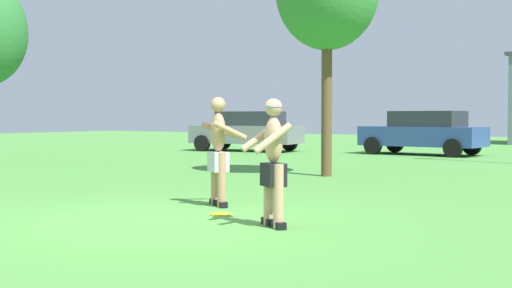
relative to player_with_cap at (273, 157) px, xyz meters
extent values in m
plane|color=#4C8E3D|center=(-1.45, -0.35, -0.89)|extent=(80.00, 80.00, 0.00)
cube|color=black|center=(0.13, -0.08, -0.84)|extent=(0.27, 0.24, 0.09)
cylinder|color=tan|center=(0.13, -0.08, -0.48)|extent=(0.13, 0.13, 0.81)
cube|color=black|center=(-0.12, 0.10, -0.84)|extent=(0.27, 0.24, 0.09)
cylinder|color=tan|center=(-0.12, 0.10, -0.48)|extent=(0.13, 0.13, 0.81)
cube|color=black|center=(0.00, 0.01, -0.22)|extent=(0.40, 0.38, 0.29)
ellipsoid|color=tan|center=(0.00, 0.01, 0.22)|extent=(0.38, 0.36, 0.59)
cylinder|color=tan|center=(0.12, -0.20, 0.25)|extent=(0.37, 0.46, 0.39)
cylinder|color=tan|center=(-0.22, 0.05, 0.25)|extent=(0.39, 0.46, 0.39)
sphere|color=tan|center=(0.00, 0.01, 0.63)|extent=(0.22, 0.22, 0.22)
cone|color=#194CA5|center=(0.00, 0.01, 0.69)|extent=(0.33, 0.33, 0.12)
cube|color=black|center=(-1.85, 1.36, -0.84)|extent=(0.27, 0.24, 0.09)
cylinder|color=tan|center=(-1.85, 1.36, -0.46)|extent=(0.13, 0.13, 0.85)
cube|color=black|center=(-1.60, 1.17, -0.84)|extent=(0.27, 0.24, 0.09)
cylinder|color=tan|center=(-1.60, 1.17, -0.46)|extent=(0.13, 0.13, 0.85)
cube|color=#B7B7BC|center=(-1.72, 1.26, -0.19)|extent=(0.44, 0.41, 0.30)
ellipsoid|color=tan|center=(-1.72, 1.26, 0.27)|extent=(0.41, 0.38, 0.61)
cylinder|color=tan|center=(-1.86, 1.48, 0.30)|extent=(0.46, 0.49, 0.26)
cylinder|color=tan|center=(-1.48, 1.21, 0.30)|extent=(0.37, 0.53, 0.32)
sphere|color=tan|center=(-1.72, 1.26, 0.70)|extent=(0.23, 0.23, 0.23)
cylinder|color=yellow|center=(-1.13, 0.48, -0.87)|extent=(0.30, 0.30, 0.03)
cube|color=slate|center=(-10.24, 15.37, -0.22)|extent=(4.48, 2.29, 0.70)
cube|color=#282D33|center=(-10.04, 15.40, 0.41)|extent=(2.58, 1.85, 0.56)
cylinder|color=black|center=(-11.63, 14.30, -0.57)|extent=(0.66, 0.29, 0.64)
cylinder|color=black|center=(-11.84, 16.09, -0.57)|extent=(0.66, 0.29, 0.64)
cylinder|color=black|center=(-8.64, 14.66, -0.57)|extent=(0.66, 0.29, 0.64)
cylinder|color=black|center=(-8.85, 16.44, -0.57)|extent=(0.66, 0.29, 0.64)
cube|color=#2D478C|center=(-3.45, 16.55, -0.22)|extent=(4.46, 2.23, 0.70)
cube|color=#282D33|center=(-3.25, 16.53, 0.41)|extent=(2.56, 1.82, 0.56)
cylinder|color=black|center=(-5.04, 15.81, -0.57)|extent=(0.66, 0.28, 0.64)
cylinder|color=black|center=(-4.85, 17.60, -0.57)|extent=(0.66, 0.28, 0.64)
cylinder|color=black|center=(-2.04, 15.50, -0.57)|extent=(0.66, 0.28, 0.64)
cylinder|color=black|center=(-1.86, 17.29, -0.57)|extent=(0.66, 0.28, 0.64)
cylinder|color=brown|center=(-2.58, 6.87, 0.79)|extent=(0.25, 0.25, 3.34)
camera|label=1|loc=(4.29, -7.33, 0.52)|focal=47.45mm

